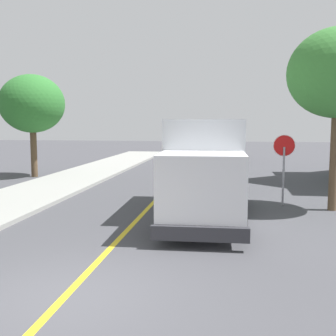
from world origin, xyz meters
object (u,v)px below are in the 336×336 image
object	(u,v)px
street_tree_down_block	(32,104)
parked_car_far	(224,151)
parked_car_near	(208,169)
stop_sign	(284,156)
parked_car_mid	(212,157)
box_truck	(205,163)

from	to	relation	value
street_tree_down_block	parked_car_far	bearing A→B (deg)	47.75
parked_car_near	parked_car_far	bearing A→B (deg)	87.18
parked_car_far	stop_sign	size ratio (longest dim) A/B	1.67
street_tree_down_block	parked_car_near	bearing A→B (deg)	-7.64
parked_car_near	stop_sign	size ratio (longest dim) A/B	1.68
parked_car_far	street_tree_down_block	bearing A→B (deg)	-132.25
parked_car_far	street_tree_down_block	xyz separation A→B (m)	(-10.62, -11.69, 3.33)
parked_car_mid	stop_sign	bearing A→B (deg)	-74.81
parked_car_mid	parked_car_far	world-z (taller)	same
stop_sign	parked_car_mid	bearing A→B (deg)	105.19
box_truck	street_tree_down_block	distance (m)	13.36
parked_car_near	street_tree_down_block	bearing A→B (deg)	172.36
parked_car_mid	street_tree_down_block	distance (m)	11.72
street_tree_down_block	stop_sign	bearing A→B (deg)	-25.55
box_truck	parked_car_near	bearing A→B (deg)	91.88
parked_car_near	box_truck	bearing A→B (deg)	-88.12
parked_car_near	street_tree_down_block	size ratio (longest dim) A/B	0.77
parked_car_mid	parked_car_far	distance (m)	6.36
box_truck	street_tree_down_block	bearing A→B (deg)	140.91
parked_car_near	parked_car_mid	world-z (taller)	same
parked_car_mid	parked_car_far	bearing A→B (deg)	83.22
parked_car_far	street_tree_down_block	distance (m)	16.14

